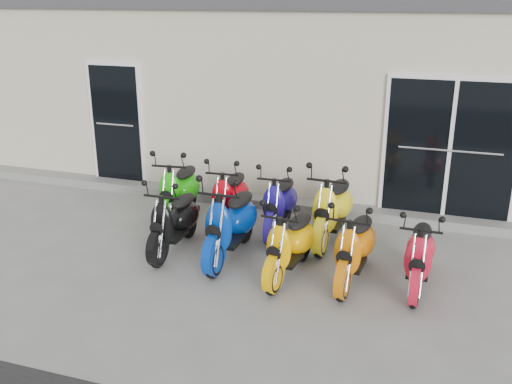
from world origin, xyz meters
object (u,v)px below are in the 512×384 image
scooter_front_blue (231,214)px  scooter_back_yellow (333,199)px  scooter_back_red (230,190)px  scooter_front_orange_b (355,239)px  scooter_back_blue (280,196)px  scooter_front_red (420,246)px  scooter_back_green (179,183)px  scooter_front_orange_a (290,235)px  scooter_front_black (174,213)px

scooter_front_blue → scooter_back_yellow: 1.56m
scooter_back_red → scooter_back_yellow: 1.62m
scooter_front_orange_b → scooter_back_blue: bearing=141.6°
scooter_front_red → scooter_back_green: scooter_back_green is taller
scooter_front_orange_a → scooter_front_orange_b: scooter_front_orange_b is taller
scooter_front_orange_b → scooter_back_yellow: bearing=118.3°
scooter_front_red → scooter_back_blue: bearing=152.3°
scooter_back_blue → scooter_back_yellow: size_ratio=0.90×
scooter_front_red → scooter_back_red: scooter_back_red is taller
scooter_back_red → scooter_back_blue: bearing=-3.5°
scooter_front_red → scooter_front_orange_a: bearing=-171.6°
scooter_back_green → scooter_back_red: (0.84, 0.05, -0.03)m
scooter_front_blue → scooter_front_orange_b: bearing=-3.9°
scooter_front_black → scooter_front_orange_b: bearing=-3.4°
scooter_front_black → scooter_back_red: (0.41, 1.11, 0.02)m
scooter_front_black → scooter_front_orange_b: size_ratio=0.99×
scooter_front_orange_b → scooter_back_red: (-2.13, 1.22, 0.01)m
scooter_back_green → scooter_back_red: 0.84m
scooter_front_orange_b → scooter_back_yellow: scooter_back_yellow is taller
scooter_front_blue → scooter_front_red: size_ratio=1.17×
scooter_front_blue → scooter_back_red: (-0.43, 1.08, -0.06)m
scooter_front_orange_a → scooter_back_blue: bearing=118.1°
scooter_front_blue → scooter_front_orange_a: bearing=-15.5°
scooter_front_orange_a → scooter_back_red: (-1.33, 1.34, 0.02)m
scooter_front_orange_b → scooter_front_blue: bearing=180.0°
scooter_front_orange_a → scooter_front_orange_b: (0.80, 0.13, 0.01)m
scooter_front_orange_a → scooter_front_red: (1.58, 0.21, -0.01)m
scooter_back_red → scooter_front_black: bearing=-114.4°
scooter_front_black → scooter_back_blue: 1.65m
scooter_front_orange_a → scooter_back_green: (-2.17, 1.30, 0.06)m
scooter_front_red → scooter_back_blue: 2.40m
scooter_front_blue → scooter_back_blue: scooter_front_blue is taller
scooter_back_red → scooter_back_yellow: size_ratio=0.91×
scooter_front_black → scooter_front_red: size_ratio=1.04×
scooter_front_blue → scooter_front_orange_b: size_ratio=1.12×
scooter_front_red → scooter_back_red: size_ratio=0.94×
scooter_back_green → scooter_back_red: bearing=-3.3°
scooter_front_orange_a → scooter_back_red: scooter_back_red is taller
scooter_front_red → scooter_front_blue: bearing=179.7°
scooter_front_red → scooter_back_blue: scooter_back_blue is taller
scooter_front_orange_b → scooter_front_red: size_ratio=1.05×
scooter_front_red → scooter_front_orange_b: bearing=-173.1°
scooter_front_orange_b → scooter_front_red: 0.78m
scooter_front_orange_a → scooter_front_red: 1.59m
scooter_back_blue → scooter_back_yellow: 0.83m
scooter_front_orange_a → scooter_front_red: bearing=14.3°
scooter_front_blue → scooter_back_yellow: size_ratio=1.01×
scooter_front_black → scooter_front_red: bearing=-1.5°
scooter_front_black → scooter_back_blue: bearing=41.9°
scooter_front_orange_a → scooter_back_yellow: (0.29, 1.27, 0.08)m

